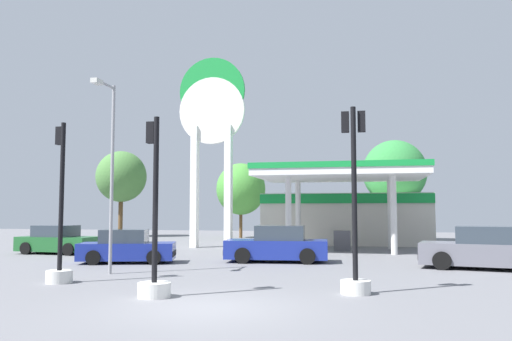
{
  "coord_description": "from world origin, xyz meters",
  "views": [
    {
      "loc": [
        3.65,
        -11.49,
        2.18
      ],
      "look_at": [
        -1.4,
        12.0,
        4.08
      ],
      "focal_mm": 36.34,
      "sensor_mm": 36.0,
      "label": 1
    }
  ],
  "objects_px": {
    "car_3": "(58,241)",
    "car_1": "(277,245)",
    "car_2": "(483,250)",
    "corner_streetlamp": "(109,158)",
    "car_0": "(127,248)",
    "station_pole_sign": "(212,126)",
    "tree_2": "(395,172)",
    "traffic_signal_0": "(60,243)",
    "traffic_signal_2": "(154,255)",
    "tree_1": "(241,189)",
    "traffic_signal_1": "(355,235)",
    "tree_0": "(121,177)"
  },
  "relations": [
    {
      "from": "car_3",
      "to": "car_1",
      "type": "bearing_deg",
      "value": -8.97
    },
    {
      "from": "car_1",
      "to": "car_3",
      "type": "bearing_deg",
      "value": 171.03
    },
    {
      "from": "car_2",
      "to": "corner_streetlamp",
      "type": "height_order",
      "value": "corner_streetlamp"
    },
    {
      "from": "car_0",
      "to": "station_pole_sign",
      "type": "bearing_deg",
      "value": 85.21
    },
    {
      "from": "tree_2",
      "to": "traffic_signal_0",
      "type": "bearing_deg",
      "value": -114.08
    },
    {
      "from": "traffic_signal_0",
      "to": "traffic_signal_2",
      "type": "bearing_deg",
      "value": -25.58
    },
    {
      "from": "tree_1",
      "to": "traffic_signal_0",
      "type": "bearing_deg",
      "value": -88.01
    },
    {
      "from": "traffic_signal_2",
      "to": "tree_1",
      "type": "distance_m",
      "value": 29.52
    },
    {
      "from": "car_0",
      "to": "traffic_signal_0",
      "type": "distance_m",
      "value": 6.15
    },
    {
      "from": "car_0",
      "to": "traffic_signal_0",
      "type": "height_order",
      "value": "traffic_signal_0"
    },
    {
      "from": "car_1",
      "to": "traffic_signal_1",
      "type": "xyz_separation_m",
      "value": [
        3.5,
        -8.1,
        0.84
      ]
    },
    {
      "from": "car_0",
      "to": "traffic_signal_2",
      "type": "distance_m",
      "value": 9.21
    },
    {
      "from": "car_0",
      "to": "traffic_signal_1",
      "type": "relative_size",
      "value": 0.85
    },
    {
      "from": "car_2",
      "to": "tree_1",
      "type": "distance_m",
      "value": 25.19
    },
    {
      "from": "station_pole_sign",
      "to": "car_0",
      "type": "relative_size",
      "value": 2.73
    },
    {
      "from": "station_pole_sign",
      "to": "car_2",
      "type": "distance_m",
      "value": 17.42
    },
    {
      "from": "car_3",
      "to": "station_pole_sign",
      "type": "bearing_deg",
      "value": 42.25
    },
    {
      "from": "corner_streetlamp",
      "to": "car_1",
      "type": "bearing_deg",
      "value": 48.58
    },
    {
      "from": "car_2",
      "to": "tree_2",
      "type": "distance_m",
      "value": 19.12
    },
    {
      "from": "traffic_signal_1",
      "to": "station_pole_sign",
      "type": "bearing_deg",
      "value": 119.26
    },
    {
      "from": "car_0",
      "to": "car_3",
      "type": "xyz_separation_m",
      "value": [
        -5.65,
        3.65,
        0.02
      ]
    },
    {
      "from": "tree_0",
      "to": "station_pole_sign",
      "type": "bearing_deg",
      "value": -44.19
    },
    {
      "from": "traffic_signal_1",
      "to": "tree_1",
      "type": "relative_size",
      "value": 0.82
    },
    {
      "from": "car_2",
      "to": "tree_2",
      "type": "bearing_deg",
      "value": 96.96
    },
    {
      "from": "traffic_signal_1",
      "to": "corner_streetlamp",
      "type": "xyz_separation_m",
      "value": [
        -8.5,
        2.44,
        2.49
      ]
    },
    {
      "from": "car_1",
      "to": "tree_1",
      "type": "height_order",
      "value": "tree_1"
    },
    {
      "from": "corner_streetlamp",
      "to": "tree_0",
      "type": "bearing_deg",
      "value": 115.9
    },
    {
      "from": "traffic_signal_0",
      "to": "tree_0",
      "type": "height_order",
      "value": "tree_0"
    },
    {
      "from": "tree_0",
      "to": "tree_1",
      "type": "xyz_separation_m",
      "value": [
        10.61,
        0.25,
        -1.15
      ]
    },
    {
      "from": "car_2",
      "to": "car_3",
      "type": "height_order",
      "value": "car_2"
    },
    {
      "from": "tree_1",
      "to": "traffic_signal_1",
      "type": "bearing_deg",
      "value": -70.17
    },
    {
      "from": "traffic_signal_1",
      "to": "tree_2",
      "type": "bearing_deg",
      "value": 84.72
    },
    {
      "from": "car_2",
      "to": "tree_1",
      "type": "height_order",
      "value": "tree_1"
    },
    {
      "from": "traffic_signal_0",
      "to": "traffic_signal_1",
      "type": "xyz_separation_m",
      "value": [
        8.92,
        -0.24,
        0.33
      ]
    },
    {
      "from": "car_3",
      "to": "tree_0",
      "type": "xyz_separation_m",
      "value": [
        -5.16,
        17.14,
        4.5
      ]
    },
    {
      "from": "station_pole_sign",
      "to": "corner_streetlamp",
      "type": "height_order",
      "value": "station_pole_sign"
    },
    {
      "from": "station_pole_sign",
      "to": "car_2",
      "type": "xyz_separation_m",
      "value": [
        13.47,
        -8.83,
        -6.61
      ]
    },
    {
      "from": "station_pole_sign",
      "to": "car_0",
      "type": "bearing_deg",
      "value": -94.79
    },
    {
      "from": "car_2",
      "to": "traffic_signal_1",
      "type": "height_order",
      "value": "traffic_signal_1"
    },
    {
      "from": "car_1",
      "to": "tree_0",
      "type": "distance_m",
      "value": 25.86
    },
    {
      "from": "car_2",
      "to": "car_3",
      "type": "xyz_separation_m",
      "value": [
        -19.92,
        2.98,
        -0.07
      ]
    },
    {
      "from": "car_0",
      "to": "corner_streetlamp",
      "type": "relative_size",
      "value": 0.63
    },
    {
      "from": "car_1",
      "to": "car_0",
      "type": "bearing_deg",
      "value": -163.85
    },
    {
      "from": "car_3",
      "to": "tree_2",
      "type": "height_order",
      "value": "tree_2"
    },
    {
      "from": "car_1",
      "to": "tree_2",
      "type": "relative_size",
      "value": 0.6
    },
    {
      "from": "car_2",
      "to": "car_3",
      "type": "distance_m",
      "value": 20.14
    },
    {
      "from": "car_2",
      "to": "traffic_signal_0",
      "type": "xyz_separation_m",
      "value": [
        -13.53,
        -6.74,
        0.48
      ]
    },
    {
      "from": "car_1",
      "to": "car_2",
      "type": "height_order",
      "value": "car_2"
    },
    {
      "from": "tree_1",
      "to": "car_3",
      "type": "bearing_deg",
      "value": -107.4
    },
    {
      "from": "car_1",
      "to": "tree_2",
      "type": "height_order",
      "value": "tree_2"
    }
  ]
}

